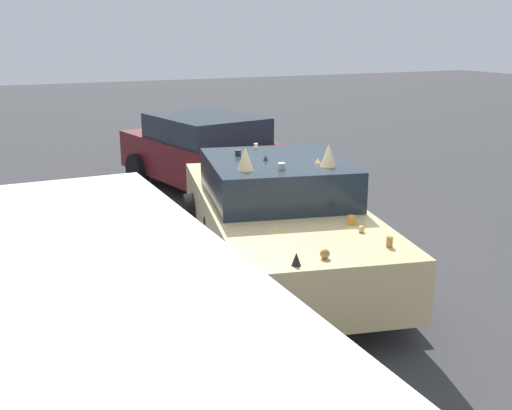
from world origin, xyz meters
TOP-DOWN VIEW (x-y plane):
  - ground_plane at (0.00, 0.00)m, footprint 60.00×60.00m
  - art_car_decorated at (0.02, -0.00)m, footprint 4.96×2.76m
  - parked_sedan_near_right at (4.05, -0.62)m, footprint 4.49×2.60m

SIDE VIEW (x-z plane):
  - ground_plane at x=0.00m, z-range 0.00..0.00m
  - art_car_decorated at x=0.02m, z-range -0.13..1.55m
  - parked_sedan_near_right at x=4.05m, z-range 0.02..1.43m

